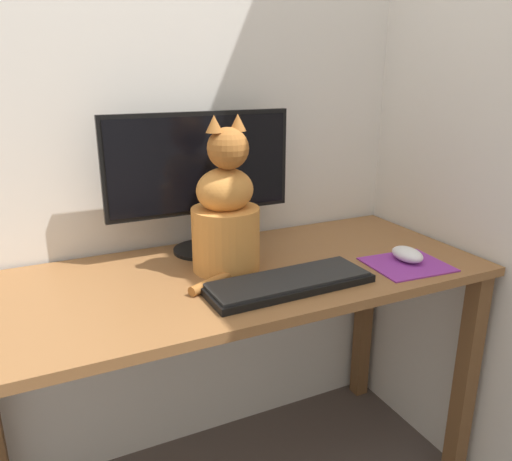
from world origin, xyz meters
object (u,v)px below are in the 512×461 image
keyboard (288,282)px  cat (226,215)px  computer_mouse_right (407,254)px  monitor (200,173)px

keyboard → cat: (-0.09, 0.17, 0.14)m
keyboard → cat: bearing=116.7°
computer_mouse_right → cat: size_ratio=0.25×
monitor → cat: 0.18m
keyboard → cat: cat is taller
cat → keyboard: bearing=-67.4°
monitor → keyboard: monitor is taller
cat → computer_mouse_right: bearing=-25.5°
monitor → cat: cat is taller
monitor → computer_mouse_right: 0.62m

